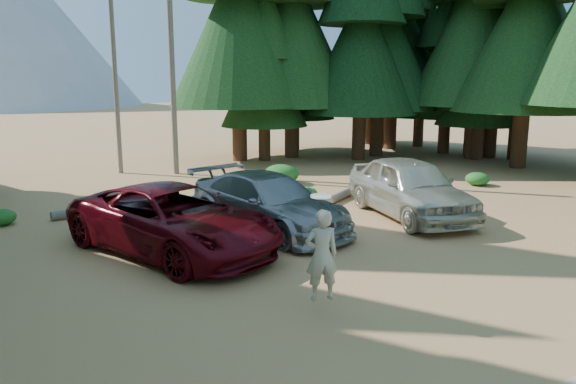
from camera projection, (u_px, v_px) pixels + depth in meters
name	position (u px, v px, depth m)	size (l,w,h in m)	color
ground	(391.00, 270.00, 12.39)	(160.00, 160.00, 0.00)	#BA7F4F
forest_belt_north	(155.00, 174.00, 24.72)	(36.00, 7.00, 22.00)	black
snag_front	(171.00, 33.00, 23.52)	(0.24, 0.24, 12.00)	#6B6055
snag_back	(114.00, 57.00, 23.89)	(0.20, 0.20, 10.00)	#6B6055
red_pickup	(174.00, 220.00, 13.51)	(2.70, 5.86, 1.63)	#590710
silver_minivan_center	(268.00, 203.00, 15.48)	(2.20, 5.40, 1.57)	#97999E
silver_minivan_right	(410.00, 187.00, 17.00)	(2.13, 5.30, 1.81)	beige
frisbee_player	(322.00, 254.00, 9.97)	(0.71, 0.58, 1.92)	beige
log_left	(117.00, 207.00, 17.72)	(0.28, 0.28, 3.94)	#6B6055
log_mid	(255.00, 181.00, 22.35)	(0.25, 0.25, 3.00)	#6B6055
log_right	(355.00, 189.00, 20.65)	(0.30, 0.30, 4.65)	#6B6055
shrub_far_left	(1.00, 217.00, 16.14)	(0.84, 0.84, 0.46)	#206B22
shrub_left	(140.00, 195.00, 19.04)	(0.91, 0.91, 0.50)	#206B22
shrub_center_left	(236.00, 186.00, 20.59)	(0.96, 0.96, 0.53)	#206B22
shrub_center_right	(306.00, 193.00, 19.58)	(0.77, 0.77, 0.42)	#206B22
shrub_right	(262.00, 199.00, 18.26)	(1.10, 1.10, 0.61)	#206B22
shrub_far_right	(281.00, 174.00, 22.37)	(1.40, 1.40, 0.77)	#206B22
shrub_edge_east	(477.00, 179.00, 22.04)	(0.93, 0.93, 0.51)	#206B22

